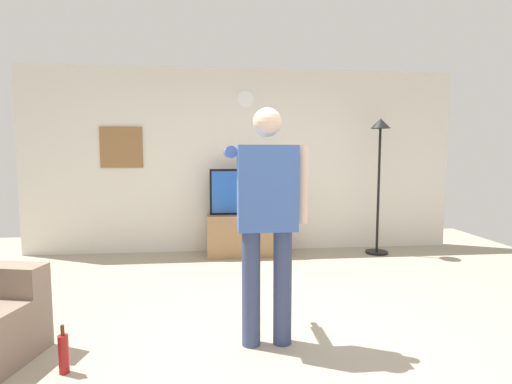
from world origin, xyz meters
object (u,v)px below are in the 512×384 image
object	(u,v)px
wall_clock	(245,99)
person_standing_nearer_lamp	(267,212)
television	(247,192)
framed_picture	(121,147)
beverage_bottle	(64,353)
tv_stand	(247,235)
floor_lamp	(379,158)

from	to	relation	value
wall_clock	person_standing_nearer_lamp	world-z (taller)	wall_clock
television	person_standing_nearer_lamp	xyz separation A→B (m)	(-0.07, -2.68, 0.10)
framed_picture	beverage_bottle	world-z (taller)	framed_picture
tv_stand	person_standing_nearer_lamp	bearing A→B (deg)	-91.43
tv_stand	wall_clock	xyz separation A→B (m)	(-0.00, 0.29, 1.96)
wall_clock	tv_stand	bearing A→B (deg)	-90.00
television	wall_clock	bearing A→B (deg)	90.00
television	floor_lamp	xyz separation A→B (m)	(1.90, -0.14, 0.48)
television	floor_lamp	distance (m)	1.97
television	beverage_bottle	size ratio (longest dim) A/B	3.22
floor_lamp	beverage_bottle	world-z (taller)	floor_lamp
beverage_bottle	wall_clock	bearing A→B (deg)	65.51
floor_lamp	tv_stand	bearing A→B (deg)	177.26
tv_stand	television	bearing A→B (deg)	90.00
wall_clock	floor_lamp	xyz separation A→B (m)	(1.90, -0.38, -0.85)
floor_lamp	framed_picture	bearing A→B (deg)	174.02
wall_clock	person_standing_nearer_lamp	xyz separation A→B (m)	(-0.07, -2.92, -1.23)
beverage_bottle	person_standing_nearer_lamp	bearing A→B (deg)	11.10
wall_clock	person_standing_nearer_lamp	distance (m)	3.17
television	beverage_bottle	bearing A→B (deg)	-116.25
television	framed_picture	size ratio (longest dim) A/B	1.80
framed_picture	person_standing_nearer_lamp	size ratio (longest dim) A/B	0.33
wall_clock	floor_lamp	world-z (taller)	wall_clock
tv_stand	framed_picture	bearing A→B (deg)	170.62
floor_lamp	person_standing_nearer_lamp	distance (m)	3.23
framed_picture	floor_lamp	world-z (taller)	floor_lamp
tv_stand	television	size ratio (longest dim) A/B	1.07
tv_stand	wall_clock	distance (m)	1.98
wall_clock	person_standing_nearer_lamp	size ratio (longest dim) A/B	0.14
wall_clock	beverage_bottle	bearing A→B (deg)	-114.49
floor_lamp	person_standing_nearer_lamp	world-z (taller)	floor_lamp
tv_stand	wall_clock	bearing A→B (deg)	90.00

